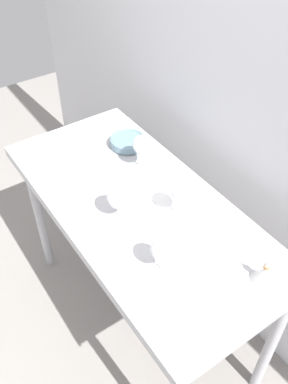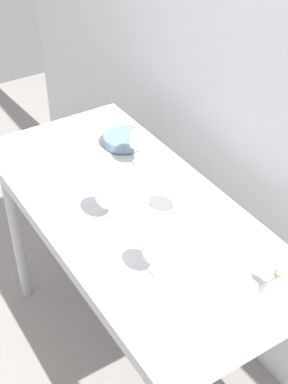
{
  "view_description": "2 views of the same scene",
  "coord_description": "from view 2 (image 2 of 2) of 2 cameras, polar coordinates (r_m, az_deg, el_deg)",
  "views": [
    {
      "loc": [
        1.05,
        -0.7,
        2.13
      ],
      "look_at": [
        -0.01,
        0.03,
        0.94
      ],
      "focal_mm": 38.9,
      "sensor_mm": 36.0,
      "label": 1
    },
    {
      "loc": [
        1.31,
        -0.79,
        2.13
      ],
      "look_at": [
        0.01,
        0.04,
        0.95
      ],
      "focal_mm": 51.42,
      "sensor_mm": 36.0,
      "label": 2
    }
  ],
  "objects": [
    {
      "name": "wine_glass_far_left",
      "position": [
        2.07,
        -0.49,
        5.35
      ],
      "size": [
        0.09,
        0.09,
        0.18
      ],
      "color": "white",
      "rests_on": "steel_counter"
    },
    {
      "name": "wine_glass_far_right",
      "position": [
        1.82,
        3.95,
        0.09
      ],
      "size": [
        0.08,
        0.08,
        0.17
      ],
      "color": "white",
      "rests_on": "steel_counter"
    },
    {
      "name": "tasting_sheet_lower",
      "position": [
        2.02,
        2.91,
        0.04
      ],
      "size": [
        0.21,
        0.22,
        0.0
      ],
      "primitive_type": "cube",
      "rotation": [
        0.0,
        0.0,
        -0.04
      ],
      "color": "white",
      "rests_on": "steel_counter"
    },
    {
      "name": "back_wall",
      "position": [
        2.01,
        11.04,
        12.34
      ],
      "size": [
        3.8,
        0.04,
        2.6
      ],
      "primitive_type": "cube",
      "color": "silver",
      "rests_on": "ground_plane"
    },
    {
      "name": "decanter_funnel",
      "position": [
        1.67,
        13.53,
        -9.21
      ],
      "size": [
        0.09,
        0.09,
        0.12
      ],
      "color": "silver",
      "rests_on": "steel_counter"
    },
    {
      "name": "steel_counter",
      "position": [
        2.03,
        -1.23,
        -3.8
      ],
      "size": [
        1.4,
        0.65,
        0.9
      ],
      "color": "#B2B2B7",
      "rests_on": "ground_plane"
    },
    {
      "name": "wine_glass_near_center",
      "position": [
        1.83,
        -3.72,
        -0.41
      ],
      "size": [
        0.1,
        0.1,
        0.16
      ],
      "color": "white",
      "rests_on": "steel_counter"
    },
    {
      "name": "wine_glass_near_right",
      "position": [
        1.62,
        1.16,
        -6.23
      ],
      "size": [
        0.08,
        0.08,
        0.16
      ],
      "color": "white",
      "rests_on": "steel_counter"
    },
    {
      "name": "tasting_sheet_upper",
      "position": [
        1.83,
        8.62,
        -5.14
      ],
      "size": [
        0.24,
        0.3,
        0.0
      ],
      "primitive_type": "cube",
      "rotation": [
        0.0,
        0.0,
        0.35
      ],
      "color": "white",
      "rests_on": "steel_counter"
    },
    {
      "name": "ground_plane",
      "position": [
        2.62,
        -0.88,
        -16.94
      ],
      "size": [
        6.0,
        6.0,
        0.0
      ],
      "primitive_type": "plane",
      "color": "gray"
    },
    {
      "name": "tasting_bowl",
      "position": [
        2.28,
        -2.15,
        5.51
      ],
      "size": [
        0.17,
        0.17,
        0.05
      ],
      "color": "beige",
      "rests_on": "steel_counter"
    }
  ]
}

